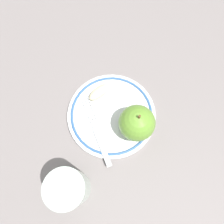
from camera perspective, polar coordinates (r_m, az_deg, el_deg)
ground_plane at (r=0.56m, az=1.54°, el=0.05°), size 2.00×2.00×0.00m
plate at (r=0.55m, az=0.00°, el=-0.90°), size 0.22×0.22×0.01m
apple_red_whole at (r=0.49m, az=6.51°, el=-2.86°), size 0.08×0.08×0.09m
apple_slice_front at (r=0.55m, az=-3.33°, el=5.23°), size 0.04×0.06×0.02m
fork at (r=0.53m, az=-3.96°, el=-5.53°), size 0.18×0.05×0.00m
drinking_glass at (r=0.48m, az=-11.07°, el=-18.99°), size 0.08×0.08×0.12m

